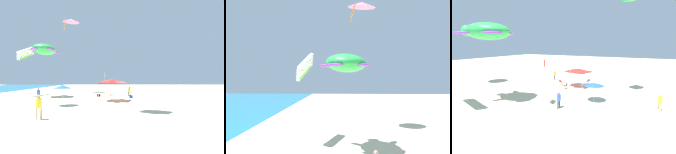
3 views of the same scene
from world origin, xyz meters
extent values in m
sphere|color=tan|center=(-1.84, 9.57, 1.63)|extent=(0.26, 0.26, 0.26)
cone|color=pink|center=(15.10, 9.73, 15.58)|extent=(5.03, 5.02, 0.98)
cylinder|color=orange|center=(14.25, 10.92, 14.39)|extent=(1.19, 0.90, 2.40)
cube|color=white|center=(7.43, 15.79, 7.37)|extent=(4.94, 1.10, 2.97)
cube|color=#66D82D|center=(7.43, 15.79, 6.74)|extent=(3.77, 0.62, 1.67)
ellipsoid|color=green|center=(5.12, 11.63, 7.59)|extent=(5.30, 4.57, 1.90)
sphere|color=green|center=(7.66, 12.15, 7.72)|extent=(1.16, 1.16, 1.16)
ellipsoid|color=purple|center=(6.05, 13.54, 7.40)|extent=(1.69, 1.87, 0.26)
ellipsoid|color=purple|center=(6.73, 10.25, 7.40)|extent=(1.94, 1.50, 0.26)
ellipsoid|color=purple|center=(3.34, 12.59, 7.40)|extent=(1.69, 1.87, 0.26)
ellipsoid|color=purple|center=(3.86, 10.05, 7.40)|extent=(1.94, 1.50, 0.26)
camera|label=1|loc=(-23.20, 0.41, 2.88)|focal=28.20mm
camera|label=2|loc=(-17.73, 11.20, 6.73)|focal=40.02mm
camera|label=3|loc=(-9.76, 23.43, 6.35)|focal=26.90mm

